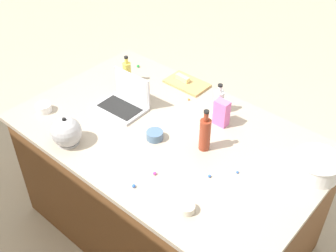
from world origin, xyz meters
TOP-DOWN VIEW (x-y plane):
  - ground_plane at (0.00, 0.00)m, footprint 12.00×12.00m
  - island_counter at (0.00, 0.00)m, footprint 1.88×1.18m
  - laptop at (0.39, -0.02)m, footprint 0.32×0.24m
  - mixing_bowl_large at (-0.83, -0.26)m, footprint 0.26×0.26m
  - bottle_soy at (-0.25, -0.03)m, footprint 0.07×0.07m
  - bottle_vinegar at (-0.10, -0.38)m, footprint 0.06×0.06m
  - bottle_oil at (0.60, -0.25)m, footprint 0.06×0.06m
  - kettle at (0.38, 0.46)m, footprint 0.21×0.18m
  - cutting_board at (0.25, -0.50)m, footprint 0.30×0.18m
  - butter_stick_left at (0.29, -0.50)m, footprint 0.11×0.04m
  - ramekin_small at (0.75, 0.36)m, footprint 0.10×0.10m
  - ramekin_medium at (0.02, 0.09)m, footprint 0.10×0.10m
  - ramekin_wide at (-0.47, 0.40)m, footprint 0.08×0.08m
  - candy_bag at (-0.19, -0.28)m, footprint 0.09×0.06m
  - candy_0 at (-0.51, 0.02)m, footprint 0.01×0.01m
  - candy_1 at (0.47, -0.21)m, footprint 0.01×0.01m
  - candy_2 at (0.12, -0.35)m, footprint 0.01×0.01m
  - candy_3 at (0.68, -0.44)m, footprint 0.02×0.02m
  - candy_4 at (-0.42, 0.14)m, footprint 0.02×0.02m
  - candy_6 at (-0.16, 0.46)m, footprint 0.02×0.02m
  - candy_7 at (-0.18, 0.32)m, footprint 0.02×0.02m
  - candy_8 at (0.50, -0.19)m, footprint 0.01×0.01m

SIDE VIEW (x-z plane):
  - ground_plane at x=0.00m, z-range 0.00..0.00m
  - island_counter at x=0.00m, z-range 0.00..0.90m
  - candy_1 at x=0.47m, z-range 0.90..0.91m
  - candy_0 at x=-0.51m, z-range 0.90..0.91m
  - candy_2 at x=0.12m, z-range 0.90..0.91m
  - candy_8 at x=0.50m, z-range 0.90..0.91m
  - candy_4 at x=-0.42m, z-range 0.90..0.92m
  - cutting_board at x=0.25m, z-range 0.90..0.92m
  - candy_7 at x=-0.18m, z-range 0.90..0.92m
  - candy_6 at x=-0.16m, z-range 0.90..0.92m
  - candy_3 at x=0.68m, z-range 0.90..0.92m
  - ramekin_wide at x=-0.47m, z-range 0.90..0.94m
  - ramekin_small at x=0.75m, z-range 0.90..0.95m
  - ramekin_medium at x=0.02m, z-range 0.90..0.95m
  - butter_stick_left at x=0.29m, z-range 0.92..0.95m
  - laptop at x=0.39m, z-range 0.84..1.06m
  - mixing_bowl_large at x=-0.83m, z-range 0.90..1.02m
  - kettle at x=0.38m, z-range 0.88..1.08m
  - bottle_oil at x=0.60m, z-range 0.88..1.08m
  - bottle_vinegar at x=-0.10m, z-range 0.88..1.08m
  - candy_bag at x=-0.19m, z-range 0.90..1.07m
  - bottle_soy at x=-0.25m, z-range 0.87..1.14m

